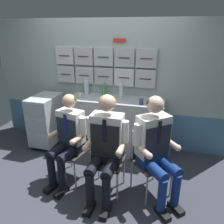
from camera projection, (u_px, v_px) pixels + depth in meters
The scene contains 15 objects.
ground at pixel (79, 188), 2.95m from camera, with size 4.80×4.80×0.04m, color #373944.
galley_bulkhead at pixel (107, 85), 3.79m from camera, with size 4.20×0.14×2.15m.
galley_counter at pixel (115, 125), 3.70m from camera, with size 1.56×0.53×0.93m.
service_trolley at pixel (46, 119), 3.87m from camera, with size 0.40×0.65×0.91m.
folding_chair_left at pixel (76, 142), 3.05m from camera, with size 0.48×0.48×0.84m.
crew_member_left at pixel (67, 137), 2.86m from camera, with size 0.49×0.64×1.23m.
folding_chair_right at pixel (109, 152), 2.80m from camera, with size 0.40×0.41×0.84m.
crew_member_right at pixel (105, 144), 2.59m from camera, with size 0.52×0.64×1.30m.
folding_chair_by_counter at pixel (148, 154), 2.76m from camera, with size 0.56×0.56×0.84m.
crew_member_by_counter at pixel (156, 145), 2.56m from camera, with size 0.66×0.69×1.30m.
water_bottle_blue_cap at pixel (121, 91), 3.51m from camera, with size 0.06×0.06×0.28m.
water_bottle_short at pixel (104, 89), 3.67m from camera, with size 0.06×0.06×0.24m.
water_bottle_clear at pixel (86, 87), 3.73m from camera, with size 0.08×0.08×0.28m.
espresso_cup_small at pixel (80, 95), 3.60m from camera, with size 0.06×0.06×0.07m.
coffee_cup_spare at pixel (141, 101), 3.26m from camera, with size 0.06×0.06×0.09m.
Camera 1 is at (1.05, -2.17, 2.01)m, focal length 35.07 mm.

